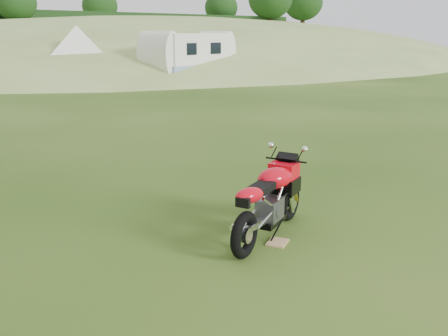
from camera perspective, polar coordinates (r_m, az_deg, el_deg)
ground at (r=5.89m, az=0.63°, el=-8.72°), size 120.00×120.00×0.00m
hillside at (r=52.02m, az=-7.67°, el=12.38°), size 80.00×64.00×8.00m
hedgerow at (r=52.02m, az=-7.67°, el=12.38°), size 36.00×1.20×8.60m
sport_motorcycle at (r=5.94m, az=5.21°, el=-3.14°), size 1.79×1.05×1.05m
plywood_board at (r=5.94m, az=6.13°, el=-8.45°), size 0.33×0.31×0.02m
tent_right at (r=27.23m, az=-16.33°, el=12.40°), size 4.16×4.16×2.72m
caravan at (r=25.93m, az=-4.02°, el=12.54°), size 5.57×3.31×2.44m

